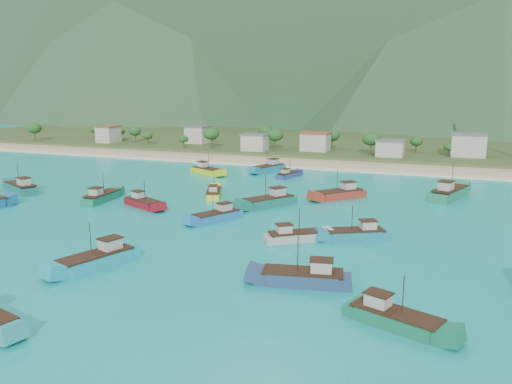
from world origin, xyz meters
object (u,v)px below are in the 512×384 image
(boat_22, at_px, (102,197))
(boat_23, at_px, (269,202))
(boat_15, at_px, (356,235))
(boat_11, at_px, (269,169))
(boat_19, at_px, (394,320))
(boat_6, at_px, (304,278))
(boat_20, at_px, (143,203))
(boat_10, at_px, (295,237))
(boat_2, at_px, (340,195))
(boat_12, at_px, (207,171))
(boat_9, at_px, (449,194))
(boat_25, at_px, (21,188))
(boat_18, at_px, (98,260))
(boat_3, at_px, (214,194))
(boat_26, at_px, (217,217))
(boat_14, at_px, (289,175))

(boat_22, height_order, boat_23, boat_23)
(boat_15, xyz_separation_m, boat_22, (-56.31, 8.08, 0.07))
(boat_11, distance_m, boat_19, 97.73)
(boat_6, height_order, boat_20, boat_6)
(boat_10, height_order, boat_19, boat_19)
(boat_22, bearing_deg, boat_2, 18.70)
(boat_10, bearing_deg, boat_22, -140.34)
(boat_6, height_order, boat_12, boat_12)
(boat_11, distance_m, boat_20, 52.08)
(boat_9, height_order, boat_19, boat_9)
(boat_9, bearing_deg, boat_22, -137.73)
(boat_11, height_order, boat_25, boat_25)
(boat_9, relative_size, boat_15, 1.36)
(boat_18, xyz_separation_m, boat_22, (-25.56, 33.42, -0.06))
(boat_25, bearing_deg, boat_3, -50.69)
(boat_9, xyz_separation_m, boat_26, (-39.85, -35.71, -0.40))
(boat_10, xyz_separation_m, boat_26, (-17.16, 7.06, 0.04))
(boat_25, bearing_deg, boat_20, -69.52)
(boat_9, bearing_deg, boat_10, -98.95)
(boat_2, distance_m, boat_18, 58.87)
(boat_26, bearing_deg, boat_22, 17.07)
(boat_3, distance_m, boat_10, 37.05)
(boat_11, bearing_deg, boat_25, 67.71)
(boat_9, relative_size, boat_25, 1.14)
(boat_15, distance_m, boat_26, 26.24)
(boat_19, bearing_deg, boat_22, -99.22)
(boat_22, bearing_deg, boat_14, 50.78)
(boat_12, bearing_deg, boat_26, 56.11)
(boat_2, height_order, boat_15, boat_2)
(boat_22, relative_size, boat_23, 0.93)
(boat_12, xyz_separation_m, boat_26, (24.69, -44.82, -0.14))
(boat_3, xyz_separation_m, boat_6, (33.16, -42.46, 0.16))
(boat_3, xyz_separation_m, boat_11, (-0.18, 37.00, 0.23))
(boat_9, distance_m, boat_20, 66.59)
(boat_2, bearing_deg, boat_18, 109.92)
(boat_20, bearing_deg, boat_26, 101.64)
(boat_6, xyz_separation_m, boat_23, (-18.36, 38.16, 0.10))
(boat_19, height_order, boat_25, boat_25)
(boat_22, distance_m, boat_26, 30.70)
(boat_18, xyz_separation_m, boat_19, (39.73, -3.45, -0.14))
(boat_14, bearing_deg, boat_15, -45.31)
(boat_6, distance_m, boat_14, 76.50)
(boat_11, bearing_deg, boat_22, 87.64)
(boat_23, distance_m, boat_25, 59.78)
(boat_20, bearing_deg, boat_19, 80.97)
(boat_15, height_order, boat_18, boat_18)
(boat_12, bearing_deg, boat_11, 152.98)
(boat_20, distance_m, boat_23, 26.00)
(boat_6, height_order, boat_18, boat_18)
(boat_14, height_order, boat_23, boat_23)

